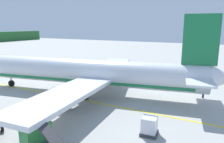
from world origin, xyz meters
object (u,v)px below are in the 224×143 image
Objects in this scene: crew_marshaller at (203,92)px; cargo_container_near at (149,126)px; airliner_foreground at (86,73)px; service_truck_pushback at (43,140)px; crew_loader_left at (38,99)px.

cargo_container_near is at bearing 165.66° from crew_marshaller.
airliner_foreground is 5.94× the size of service_truck_pushback.
service_truck_pushback is 11.28m from crew_loader_left.
crew_loader_left is (7.45, 8.47, -0.15)m from service_truck_pushback.
crew_marshaller is at bearing -26.21° from service_truck_pushback.
crew_marshaller is at bearing -69.00° from airliner_foreground.
crew_marshaller is (21.17, -10.42, -0.20)m from service_truck_pushback.
cargo_container_near reaches higher than crew_loader_left.
cargo_container_near is at bearing -121.52° from airliner_foreground.
crew_loader_left is (-7.47, 2.60, -2.37)m from airliner_foreground.
service_truck_pushback reaches higher than crew_loader_left.
service_truck_pushback is at bearing -158.55° from airliner_foreground.
service_truck_pushback reaches higher than cargo_container_near.
airliner_foreground is at bearing 21.45° from service_truck_pushback.
service_truck_pushback is 23.60m from crew_marshaller.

